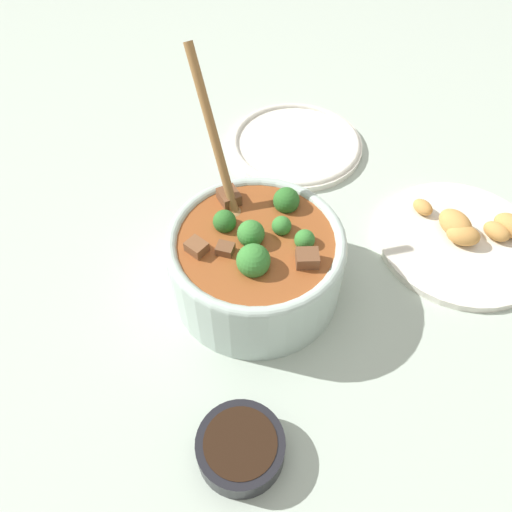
{
  "coord_description": "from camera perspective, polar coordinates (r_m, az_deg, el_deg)",
  "views": [
    {
      "loc": [
        -0.42,
        -0.03,
        0.59
      ],
      "look_at": [
        0.0,
        0.0,
        0.07
      ],
      "focal_mm": 35.0,
      "sensor_mm": 36.0,
      "label": 1
    }
  ],
  "objects": [
    {
      "name": "ground_plane",
      "position": [
        0.72,
        0.0,
        -3.6
      ],
      "size": [
        4.0,
        4.0,
        0.0
      ],
      "primitive_type": "plane",
      "color": "#ADBCAD"
    },
    {
      "name": "stew_bowl",
      "position": [
        0.67,
        -0.01,
        -0.37
      ],
      "size": [
        0.26,
        0.24,
        0.3
      ],
      "color": "#B2C6BC",
      "rests_on": "ground_plane"
    },
    {
      "name": "condiment_bowl",
      "position": [
        0.6,
        -1.31,
        -21.04
      ],
      "size": [
        0.1,
        0.1,
        0.04
      ],
      "color": "black",
      "rests_on": "ground_plane"
    },
    {
      "name": "food_plate",
      "position": [
        0.83,
        22.6,
        1.94
      ],
      "size": [
        0.25,
        0.25,
        0.05
      ],
      "color": "silver",
      "rests_on": "ground_plane"
    },
    {
      "name": "empty_plate",
      "position": [
        0.94,
        4.53,
        12.69
      ],
      "size": [
        0.24,
        0.24,
        0.02
      ],
      "color": "silver",
      "rests_on": "ground_plane"
    }
  ]
}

